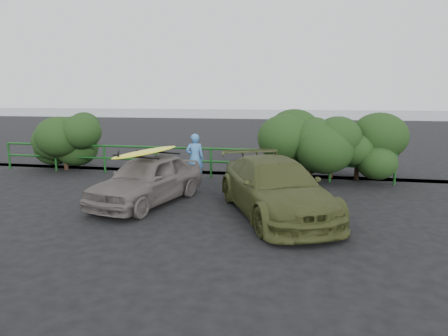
{
  "coord_description": "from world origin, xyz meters",
  "views": [
    {
      "loc": [
        4.14,
        -8.25,
        2.81
      ],
      "look_at": [
        2.13,
        1.69,
        0.96
      ],
      "focal_mm": 32.0,
      "sensor_mm": 36.0,
      "label": 1
    }
  ],
  "objects_px": {
    "surfboard": "(147,152)",
    "guardrail": "(183,162)",
    "sedan": "(148,179)",
    "man": "(195,158)",
    "olive_vehicle": "(275,187)"
  },
  "relations": [
    {
      "from": "guardrail",
      "to": "surfboard",
      "type": "distance_m",
      "value": 3.71
    },
    {
      "from": "sedan",
      "to": "olive_vehicle",
      "type": "bearing_deg",
      "value": 7.43
    },
    {
      "from": "man",
      "to": "surfboard",
      "type": "distance_m",
      "value": 2.85
    },
    {
      "from": "guardrail",
      "to": "surfboard",
      "type": "relative_size",
      "value": 5.25
    },
    {
      "from": "guardrail",
      "to": "man",
      "type": "relative_size",
      "value": 8.78
    },
    {
      "from": "sedan",
      "to": "olive_vehicle",
      "type": "xyz_separation_m",
      "value": [
        3.36,
        -0.38,
        0.02
      ]
    },
    {
      "from": "sedan",
      "to": "surfboard",
      "type": "bearing_deg",
      "value": 0.0
    },
    {
      "from": "surfboard",
      "to": "olive_vehicle",
      "type": "bearing_deg",
      "value": 7.43
    },
    {
      "from": "olive_vehicle",
      "to": "surfboard",
      "type": "height_order",
      "value": "surfboard"
    },
    {
      "from": "guardrail",
      "to": "man",
      "type": "xyz_separation_m",
      "value": [
        0.67,
        -0.87,
        0.28
      ]
    },
    {
      "from": "guardrail",
      "to": "sedan",
      "type": "distance_m",
      "value": 3.61
    },
    {
      "from": "surfboard",
      "to": "guardrail",
      "type": "bearing_deg",
      "value": 106.21
    },
    {
      "from": "sedan",
      "to": "man",
      "type": "relative_size",
      "value": 2.35
    },
    {
      "from": "guardrail",
      "to": "olive_vehicle",
      "type": "relative_size",
      "value": 3.06
    },
    {
      "from": "sedan",
      "to": "man",
      "type": "bearing_deg",
      "value": 93.09
    }
  ]
}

